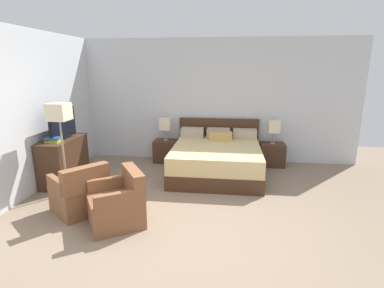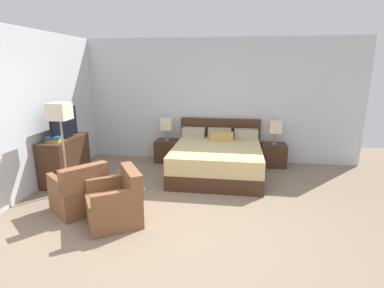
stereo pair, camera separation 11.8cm
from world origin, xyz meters
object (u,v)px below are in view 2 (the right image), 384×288
(nightstand_right, at_px, (274,155))
(floor_lamp, at_px, (60,119))
(table_lamp_left, at_px, (167,124))
(dresser, at_px, (65,159))
(book_blue_cover, at_px, (55,139))
(table_lamp_right, at_px, (275,127))
(book_small_top, at_px, (53,138))
(armchair_by_window, at_px, (80,193))
(tv, at_px, (64,123))
(bed, at_px, (217,159))
(armchair_companion, at_px, (116,203))
(book_red_cover, at_px, (55,141))
(nightstand_left, at_px, (167,151))

(nightstand_right, distance_m, floor_lamp, 4.32)
(nightstand_right, xyz_separation_m, table_lamp_left, (-2.38, 0.00, 0.62))
(dresser, height_order, book_blue_cover, book_blue_cover)
(nightstand_right, relative_size, book_blue_cover, 2.91)
(table_lamp_right, xyz_separation_m, book_small_top, (-4.01, -1.77, 0.04))
(book_small_top, bearing_deg, nightstand_right, 23.77)
(armchair_by_window, bearing_deg, dresser, 128.43)
(table_lamp_right, xyz_separation_m, tv, (-4.00, -1.41, 0.24))
(bed, distance_m, book_small_top, 3.08)
(table_lamp_left, relative_size, tv, 0.60)
(bed, relative_size, nightstand_right, 3.71)
(bed, relative_size, armchair_by_window, 2.03)
(tv, bearing_deg, armchair_companion, -43.03)
(table_lamp_right, bearing_deg, book_red_cover, -156.07)
(nightstand_right, height_order, dresser, dresser)
(table_lamp_right, relative_size, armchair_by_window, 0.52)
(book_red_cover, relative_size, armchair_by_window, 0.27)
(tv, height_order, book_blue_cover, tv)
(floor_lamp, bearing_deg, book_small_top, 143.11)
(dresser, xyz_separation_m, floor_lamp, (0.32, -0.52, 0.86))
(armchair_by_window, height_order, armchair_companion, same)
(dresser, height_order, armchair_by_window, dresser)
(tv, distance_m, floor_lamp, 0.71)
(table_lamp_left, xyz_separation_m, table_lamp_right, (2.38, 0.00, 0.00))
(table_lamp_right, bearing_deg, book_small_top, -156.21)
(book_red_cover, bearing_deg, table_lamp_right, 23.93)
(table_lamp_left, distance_m, table_lamp_right, 2.38)
(nightstand_left, xyz_separation_m, nightstand_right, (2.38, 0.00, 0.00))
(floor_lamp, bearing_deg, armchair_by_window, -46.22)
(nightstand_left, distance_m, floor_lamp, 2.62)
(nightstand_right, relative_size, book_small_top, 2.19)
(bed, xyz_separation_m, table_lamp_left, (-1.19, 0.69, 0.54))
(book_blue_cover, distance_m, book_small_top, 0.04)
(book_red_cover, bearing_deg, floor_lamp, -39.22)
(table_lamp_right, bearing_deg, armchair_by_window, -140.28)
(book_small_top, relative_size, armchair_companion, 0.25)
(armchair_by_window, bearing_deg, table_lamp_left, 74.00)
(nightstand_right, height_order, armchair_companion, armchair_companion)
(nightstand_left, relative_size, armchair_by_window, 0.55)
(dresser, bearing_deg, table_lamp_right, 20.50)
(table_lamp_right, height_order, floor_lamp, floor_lamp)
(dresser, bearing_deg, nightstand_left, 42.70)
(nightstand_right, xyz_separation_m, armchair_companion, (-2.44, -2.87, 0.04))
(bed, relative_size, nightstand_left, 3.71)
(bed, bearing_deg, nightstand_right, 30.17)
(bed, bearing_deg, table_lamp_right, 30.22)
(nightstand_left, distance_m, tv, 2.31)
(book_small_top, relative_size, floor_lamp, 0.15)
(nightstand_left, height_order, tv, tv)
(table_lamp_right, distance_m, book_small_top, 4.38)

